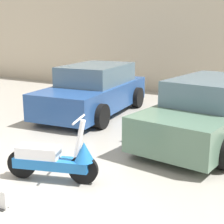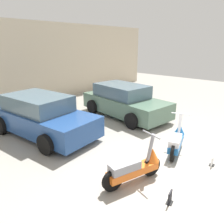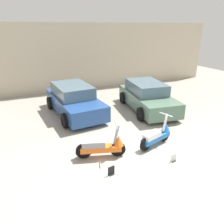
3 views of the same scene
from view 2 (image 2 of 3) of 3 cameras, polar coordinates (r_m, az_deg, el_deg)
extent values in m
plane|color=#9E998E|center=(5.93, 17.72, -13.66)|extent=(28.00, 28.00, 0.00)
cube|color=beige|center=(11.41, -23.97, 11.27)|extent=(19.60, 0.12, 4.02)
cylinder|color=black|center=(5.34, 10.19, -13.77)|extent=(0.48, 0.22, 0.48)
cylinder|color=black|center=(4.79, 0.12, -17.48)|extent=(0.48, 0.22, 0.48)
cube|color=orange|center=(5.01, 5.49, -15.01)|extent=(1.28, 0.64, 0.17)
cube|color=gray|center=(4.81, 3.34, -14.04)|extent=(0.75, 0.47, 0.19)
cylinder|color=gray|center=(5.07, 10.00, -9.31)|extent=(0.24, 0.14, 0.68)
cylinder|color=gray|center=(4.93, 10.21, -5.79)|extent=(0.19, 0.54, 0.03)
cone|color=orange|center=(5.20, 10.52, -10.88)|extent=(0.40, 0.40, 0.31)
cylinder|color=black|center=(6.98, 17.01, -6.49)|extent=(0.46, 0.21, 0.46)
cylinder|color=black|center=(6.06, 15.61, -10.20)|extent=(0.46, 0.21, 0.46)
cube|color=#1E66B2|center=(6.50, 16.41, -7.76)|extent=(1.23, 0.63, 0.16)
cube|color=white|center=(6.23, 16.24, -7.14)|extent=(0.72, 0.46, 0.18)
cylinder|color=white|center=(6.76, 17.30, -3.08)|extent=(0.23, 0.14, 0.65)
cylinder|color=white|center=(6.66, 17.55, -0.45)|extent=(0.19, 0.52, 0.03)
cone|color=#1E66B2|center=(6.89, 17.25, -4.25)|extent=(0.39, 0.39, 0.30)
cube|color=navy|center=(7.71, -17.45, -2.13)|extent=(2.00, 4.07, 0.66)
cube|color=slate|center=(7.72, -18.90, 2.33)|extent=(1.64, 2.33, 0.52)
cylinder|color=black|center=(7.43, -6.37, -3.73)|extent=(0.26, 0.62, 0.60)
cylinder|color=black|center=(6.40, -16.82, -8.09)|extent=(0.26, 0.62, 0.60)
cylinder|color=black|center=(9.18, -17.67, -0.25)|extent=(0.26, 0.62, 0.60)
cylinder|color=black|center=(8.37, -27.03, -3.14)|extent=(0.26, 0.62, 0.60)
cube|color=#51705B|center=(9.24, 3.47, 1.90)|extent=(2.10, 4.06, 0.65)
cube|color=slate|center=(9.27, 2.53, 5.64)|extent=(1.69, 2.34, 0.51)
cylinder|color=black|center=(9.15, 12.51, 0.10)|extent=(0.28, 0.61, 0.59)
cylinder|color=black|center=(7.93, 5.16, -2.31)|extent=(0.28, 0.61, 0.59)
cylinder|color=black|center=(10.69, 2.18, 3.06)|extent=(0.28, 0.61, 0.59)
cylinder|color=black|center=(9.66, -5.13, 1.39)|extent=(0.28, 0.61, 0.59)
cube|color=black|center=(4.77, 14.78, -21.90)|extent=(0.18, 0.15, 0.01)
cube|color=black|center=(4.69, 14.90, -20.73)|extent=(0.20, 0.07, 0.26)
cube|color=black|center=(6.29, 24.59, -12.50)|extent=(0.17, 0.14, 0.01)
cube|color=white|center=(6.23, 24.74, -11.51)|extent=(0.20, 0.05, 0.26)
camera|label=1|loc=(8.83, 51.67, 6.80)|focal=55.00mm
camera|label=3|loc=(3.47, 109.54, 7.71)|focal=35.00mm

